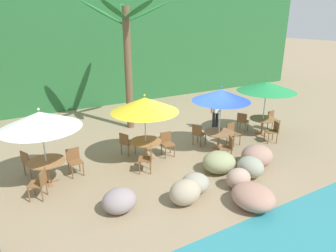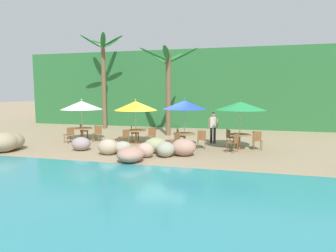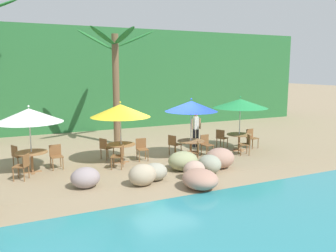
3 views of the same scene
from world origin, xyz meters
name	(u,v)px [view 3 (image 3 of 3)]	position (x,y,z in m)	size (l,w,h in m)	color
ground_plane	(162,160)	(0.00, 0.00, 0.00)	(120.00, 120.00, 0.00)	#937F60
terrace_deck	(162,160)	(0.00, 0.00, 0.00)	(18.00, 5.20, 0.01)	#937F60
foliage_backdrop	(103,79)	(0.00, 9.00, 3.00)	(28.00, 2.40, 6.00)	#286633
rock_seawall	(181,170)	(-0.61, -2.81, 0.39)	(17.35, 3.48, 0.97)	#93996B
umbrella_white	(29,115)	(-4.88, 0.34, 2.03)	(2.30, 2.30, 2.39)	silver
dining_table_white	(32,155)	(-4.88, 0.34, 0.61)	(1.10, 1.10, 0.74)	olive
chair_white_seaward	(56,155)	(-4.04, 0.50, 0.51)	(0.45, 0.46, 0.87)	brown
chair_white_inland	(18,155)	(-5.31, 1.08, 0.51)	(0.56, 0.56, 0.87)	brown
chair_white_left	(23,165)	(-5.20, -0.45, 0.51)	(0.57, 0.57, 0.87)	brown
umbrella_yellow	(120,111)	(-1.63, 0.27, 2.05)	(2.29, 2.29, 2.40)	silver
dining_table_yellow	(121,147)	(-1.63, 0.27, 0.61)	(1.10, 1.10, 0.74)	olive
chair_yellow_seaward	(142,148)	(-0.77, 0.28, 0.51)	(0.46, 0.46, 0.87)	brown
chair_yellow_inland	(105,147)	(-2.06, 1.01, 0.51)	(0.56, 0.56, 0.87)	brown
chair_yellow_left	(120,155)	(-1.94, -0.53, 0.51)	(0.57, 0.57, 0.87)	brown
umbrella_blue	(191,106)	(1.13, -0.31, 2.15)	(2.12, 2.12, 2.47)	silver
dining_table_blue	(191,144)	(1.13, -0.31, 0.61)	(1.10, 1.10, 0.74)	olive
chair_blue_seaward	(206,143)	(1.97, -0.12, 0.51)	(0.47, 0.47, 0.87)	brown
chair_blue_inland	(174,143)	(0.73, 0.44, 0.51)	(0.55, 0.55, 0.87)	brown
chair_blue_left	(195,151)	(0.87, -1.13, 0.51)	(0.56, 0.56, 0.87)	brown
umbrella_green	(240,103)	(3.78, 0.03, 2.12)	(2.40, 2.40, 2.43)	silver
dining_table_green	(239,137)	(3.78, 0.03, 0.61)	(1.10, 1.10, 0.74)	olive
chair_green_seaward	(251,137)	(4.61, 0.23, 0.51)	(0.47, 0.48, 0.87)	brown
chair_green_inland	(221,137)	(3.31, 0.74, 0.51)	(0.57, 0.57, 0.87)	brown
chair_green_left	(246,143)	(3.54, -0.79, 0.51)	(0.55, 0.55, 0.87)	brown
palm_tree_second	(115,67)	(-0.75, 3.71, 3.69)	(3.60, 3.86, 5.50)	brown
waiter_in_white	(196,126)	(2.36, 1.45, 0.99)	(0.52, 0.38, 1.70)	#232328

